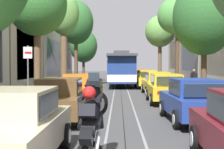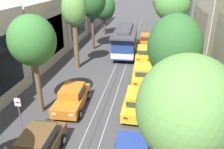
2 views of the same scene
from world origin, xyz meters
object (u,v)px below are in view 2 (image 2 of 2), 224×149
at_px(street_sign_post, 20,115).
at_px(street_tree_kerb_left_fourth, 92,0).
at_px(parked_car_yellow_fourth_right, 143,74).
at_px(street_tree_kerb_left_mid, 74,12).
at_px(pedestrian_on_left_pavement, 176,65).
at_px(street_tree_kerb_right_second, 174,47).
at_px(street_tree_kerb_left_second, 32,41).
at_px(cable_car_trolley, 126,41).
at_px(street_tree_kerb_right_fourth, 165,0).
at_px(parked_car_orange_mid_left, 72,97).
at_px(street_tree_kerb_right_near, 187,109).
at_px(parked_car_brown_second_left, 37,147).
at_px(parked_car_orange_sixth_right, 146,40).
at_px(parked_car_yellow_fifth_right, 144,53).
at_px(street_tree_kerb_left_far, 104,7).
at_px(street_tree_kerb_right_mid, 172,6).
at_px(parked_car_yellow_mid_right, 137,102).

bearing_deg(street_sign_post, street_tree_kerb_left_fourth, 91.35).
xyz_separation_m(parked_car_yellow_fourth_right, street_tree_kerb_left_fourth, (-6.88, 9.06, 5.35)).
distance_m(street_tree_kerb_left_mid, pedestrian_on_left_pavement, 11.07).
xyz_separation_m(street_tree_kerb_left_fourth, street_tree_kerb_right_second, (8.93, -13.55, -1.44)).
xyz_separation_m(street_tree_kerb_left_second, cable_car_trolley, (4.33, 13.94, -3.47)).
bearing_deg(cable_car_trolley, street_tree_kerb_right_fourth, 56.04).
relative_size(parked_car_yellow_fourth_right, street_tree_kerb_right_second, 0.64).
relative_size(parked_car_orange_mid_left, street_tree_kerb_right_near, 0.65).
bearing_deg(street_tree_kerb_left_mid, street_tree_kerb_right_fourth, 53.43).
relative_size(street_tree_kerb_left_mid, street_tree_kerb_right_near, 1.13).
height_order(parked_car_brown_second_left, street_tree_kerb_right_near, street_tree_kerb_right_near).
height_order(parked_car_orange_sixth_right, street_sign_post, street_sign_post).
bearing_deg(pedestrian_on_left_pavement, street_tree_kerb_right_second, -98.45).
height_order(parked_car_yellow_fifth_right, street_tree_kerb_right_near, street_tree_kerb_right_near).
height_order(parked_car_orange_mid_left, street_tree_kerb_left_far, street_tree_kerb_left_far).
bearing_deg(street_sign_post, street_tree_kerb_left_mid, 92.41).
bearing_deg(street_tree_kerb_left_far, street_tree_kerb_right_second, -67.19).
bearing_deg(street_tree_kerb_left_second, street_tree_kerb_left_fourth, 90.12).
bearing_deg(parked_car_brown_second_left, street_tree_kerb_right_second, 41.60).
bearing_deg(parked_car_yellow_fourth_right, street_tree_kerb_right_mid, 66.25).
bearing_deg(parked_car_yellow_fifth_right, street_tree_kerb_left_far, 121.53).
distance_m(parked_car_orange_sixth_right, street_tree_kerb_left_far, 9.24).
height_order(street_tree_kerb_left_far, cable_car_trolley, street_tree_kerb_left_far).
distance_m(street_tree_kerb_right_mid, street_sign_post, 17.63).
distance_m(parked_car_yellow_fifth_right, street_tree_kerb_right_second, 11.43).
height_order(parked_car_orange_sixth_right, cable_car_trolley, cable_car_trolley).
height_order(street_tree_kerb_left_far, street_tree_kerb_right_second, street_tree_kerb_right_second).
relative_size(street_tree_kerb_left_second, street_tree_kerb_right_fourth, 0.89).
bearing_deg(cable_car_trolley, parked_car_yellow_mid_right, -79.42).
xyz_separation_m(parked_car_brown_second_left, parked_car_yellow_mid_right, (4.78, 5.59, 0.00)).
bearing_deg(street_sign_post, parked_car_brown_second_left, -39.89).
height_order(street_tree_kerb_right_mid, street_tree_kerb_right_fourth, street_tree_kerb_right_mid).
relative_size(pedestrian_on_left_pavement, street_sign_post, 0.60).
height_order(parked_car_yellow_mid_right, street_tree_kerb_left_far, street_tree_kerb_left_far).
height_order(parked_car_yellow_mid_right, street_tree_kerb_left_fourth, street_tree_kerb_left_fourth).
bearing_deg(cable_car_trolley, parked_car_orange_sixth_right, 60.95).
bearing_deg(parked_car_orange_sixth_right, street_tree_kerb_left_second, -110.16).
height_order(street_tree_kerb_left_second, street_tree_kerb_right_fourth, street_tree_kerb_right_fourth).
relative_size(parked_car_yellow_fourth_right, street_tree_kerb_right_near, 0.65).
xyz_separation_m(parked_car_yellow_fourth_right, street_sign_post, (-6.45, -9.38, 0.98)).
xyz_separation_m(street_tree_kerb_left_second, street_tree_kerb_right_mid, (9.17, 11.48, 1.03)).
height_order(parked_car_orange_mid_left, street_tree_kerb_right_mid, street_tree_kerb_right_mid).
height_order(parked_car_orange_mid_left, street_tree_kerb_right_fourth, street_tree_kerb_right_fourth).
height_order(street_tree_kerb_left_far, pedestrian_on_left_pavement, street_tree_kerb_left_far).
relative_size(parked_car_orange_mid_left, street_tree_kerb_left_fourth, 0.53).
xyz_separation_m(parked_car_brown_second_left, street_tree_kerb_right_second, (6.95, 6.17, 3.91)).
relative_size(parked_car_orange_sixth_right, street_sign_post, 1.52).
height_order(parked_car_yellow_mid_right, cable_car_trolley, cable_car_trolley).
bearing_deg(parked_car_yellow_fifth_right, street_tree_kerb_left_mid, -151.72).
bearing_deg(street_sign_post, street_tree_kerb_right_second, 29.91).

